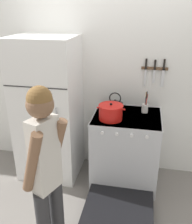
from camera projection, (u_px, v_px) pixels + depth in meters
name	position (u px, v px, depth m)	size (l,w,h in m)	color
ground_plane	(105.00, 162.00, 3.60)	(14.00, 14.00, 0.00)	slate
wall_back	(107.00, 75.00, 3.13)	(10.00, 0.06, 2.55)	silver
refrigerator	(48.00, 110.00, 3.10)	(0.74, 0.66, 1.77)	white
stove_range	(125.00, 151.00, 3.04)	(0.78, 1.39, 0.90)	silver
dutch_oven_pot	(111.00, 112.00, 2.77)	(0.32, 0.27, 0.20)	red
tea_kettle	(115.00, 105.00, 3.02)	(0.24, 0.19, 0.23)	black
utensil_jar	(145.00, 107.00, 2.96)	(0.08, 0.08, 0.27)	silver
person	(46.00, 174.00, 1.87)	(0.34, 0.39, 1.60)	#2D2D30
wall_knife_strip	(155.00, 68.00, 2.94)	(0.31, 0.03, 0.34)	brown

